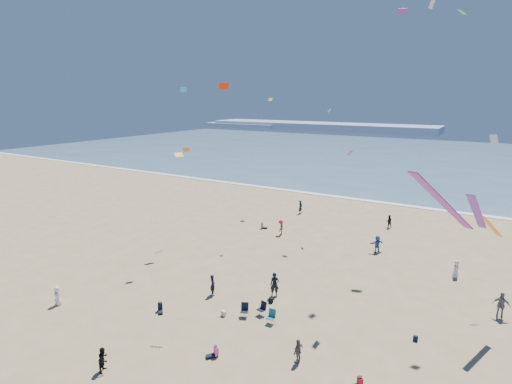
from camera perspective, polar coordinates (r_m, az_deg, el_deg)
The scene contains 12 objects.
ground at distance 25.00m, azimuth -14.84°, elevation -24.39°, with size 220.00×220.00×0.00m, color tan.
ocean at distance 110.36m, azimuth 23.06°, elevation 4.41°, with size 220.00×100.00×0.06m, color #476B84.
surf_line at distance 62.03m, azimuth 16.24°, elevation -1.28°, with size 220.00×1.20×0.08m, color white.
headland_far at distance 198.45m, azimuth 8.90°, elevation 9.28°, with size 110.00×20.00×3.20m, color #7A8EA8.
headland_near at distance 212.55m, azimuth -1.80°, elevation 9.52°, with size 40.00×14.00×2.00m, color #7A8EA8.
standing_flyers at distance 35.19m, azimuth 9.53°, elevation -10.81°, with size 29.35×43.00×1.93m.
seated_group at distance 29.04m, azimuth -3.59°, elevation -17.11°, with size 18.81×30.39×0.84m.
chair_cluster at distance 29.14m, azimuth 0.38°, elevation -16.79°, with size 2.71×1.57×1.00m.
white_tote at distance 29.68m, azimuth -4.67°, elevation -16.90°, with size 0.35×0.20×0.40m, color silver.
black_backpack at distance 31.25m, azimuth 2.15°, elevation -15.22°, with size 0.30×0.22×0.38m, color black.
navy_bag at distance 28.94m, azimuth 21.83°, elevation -18.84°, with size 0.28×0.18×0.34m, color black.
kites_aloft at distance 27.22m, azimuth 18.98°, elevation 12.46°, with size 35.76×36.28×29.09m.
Camera 1 is at (14.81, -13.31, 15.13)m, focal length 28.00 mm.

